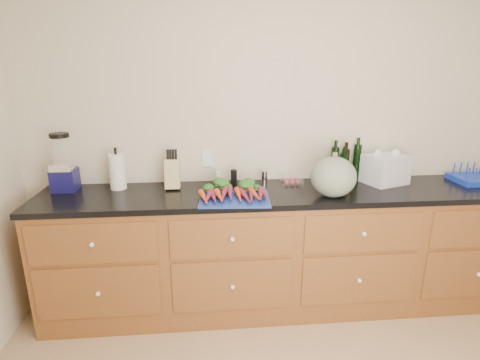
{
  "coord_description": "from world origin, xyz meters",
  "views": [
    {
      "loc": [
        -0.6,
        -1.26,
        1.8
      ],
      "look_at": [
        -0.38,
        1.2,
        1.06
      ],
      "focal_mm": 28.0,
      "sensor_mm": 36.0,
      "label": 1
    }
  ],
  "objects": [
    {
      "name": "dish_rack",
      "position": [
        1.51,
        1.38,
        0.98
      ],
      "size": [
        0.35,
        0.28,
        0.14
      ],
      "color": "#1432B7",
      "rests_on": "countertop"
    },
    {
      "name": "squash",
      "position": [
        0.27,
        1.15,
        1.08
      ],
      "size": [
        0.31,
        0.31,
        0.28
      ],
      "primitive_type": "ellipsoid",
      "color": "slate",
      "rests_on": "countertop"
    },
    {
      "name": "paper_towel",
      "position": [
        -1.26,
        1.46,
        1.07
      ],
      "size": [
        0.12,
        0.12,
        0.26
      ],
      "primitive_type": "cylinder",
      "color": "white",
      "rests_on": "countertop"
    },
    {
      "name": "grocery_bag",
      "position": [
        0.77,
        1.42,
        1.05
      ],
      "size": [
        0.36,
        0.33,
        0.22
      ],
      "primitive_type": null,
      "rotation": [
        0.0,
        0.0,
        0.35
      ],
      "color": "silver",
      "rests_on": "countertop"
    },
    {
      "name": "wall_back",
      "position": [
        0.0,
        1.62,
        1.3
      ],
      "size": [
        4.1,
        0.05,
        2.6
      ],
      "primitive_type": "cube",
      "color": "beige",
      "rests_on": "ground"
    },
    {
      "name": "carrots",
      "position": [
        -0.42,
        1.18,
        0.98
      ],
      "size": [
        0.46,
        0.34,
        0.07
      ],
      "color": "#E5491B",
      "rests_on": "cutting_board"
    },
    {
      "name": "cutting_board",
      "position": [
        -0.42,
        1.14,
        0.95
      ],
      "size": [
        0.49,
        0.39,
        0.01
      ],
      "primitive_type": "cube",
      "rotation": [
        0.0,
        0.0,
        -0.06
      ],
      "color": "navy",
      "rests_on": "countertop"
    },
    {
      "name": "bottles",
      "position": [
        0.48,
        1.51,
        1.07
      ],
      "size": [
        0.24,
        0.12,
        0.29
      ],
      "color": "black",
      "rests_on": "countertop"
    },
    {
      "name": "cabinets",
      "position": [
        0.0,
        1.3,
        0.45
      ],
      "size": [
        3.6,
        0.64,
        0.9
      ],
      "color": "brown",
      "rests_on": "ground"
    },
    {
      "name": "knife_block",
      "position": [
        -0.86,
        1.44,
        1.05
      ],
      "size": [
        0.11,
        0.11,
        0.22
      ],
      "primitive_type": "cube",
      "color": "tan",
      "rests_on": "countertop"
    },
    {
      "name": "canister_chrome",
      "position": [
        -0.16,
        1.48,
        0.99
      ],
      "size": [
        0.05,
        0.05,
        0.11
      ],
      "primitive_type": "cylinder",
      "color": "white",
      "rests_on": "countertop"
    },
    {
      "name": "grinder_pepper",
      "position": [
        -0.4,
        1.48,
        1.0
      ],
      "size": [
        0.05,
        0.05,
        0.12
      ],
      "primitive_type": "cylinder",
      "color": "black",
      "rests_on": "countertop"
    },
    {
      "name": "grinder_salt",
      "position": [
        -0.52,
        1.48,
        0.99
      ],
      "size": [
        0.05,
        0.05,
        0.11
      ],
      "primitive_type": "cylinder",
      "color": "silver",
      "rests_on": "countertop"
    },
    {
      "name": "tomato_box",
      "position": [
        0.05,
        1.47,
        0.98
      ],
      "size": [
        0.15,
        0.12,
        0.07
      ],
      "primitive_type": "cube",
      "color": "white",
      "rests_on": "countertop"
    },
    {
      "name": "blender_appliance",
      "position": [
        -1.64,
        1.46,
        1.12
      ],
      "size": [
        0.17,
        0.17,
        0.42
      ],
      "color": "#11104B",
      "rests_on": "countertop"
    },
    {
      "name": "countertop",
      "position": [
        0.0,
        1.3,
        0.92
      ],
      "size": [
        3.64,
        0.62,
        0.04
      ],
      "primitive_type": "cube",
      "color": "black",
      "rests_on": "cabinets"
    }
  ]
}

